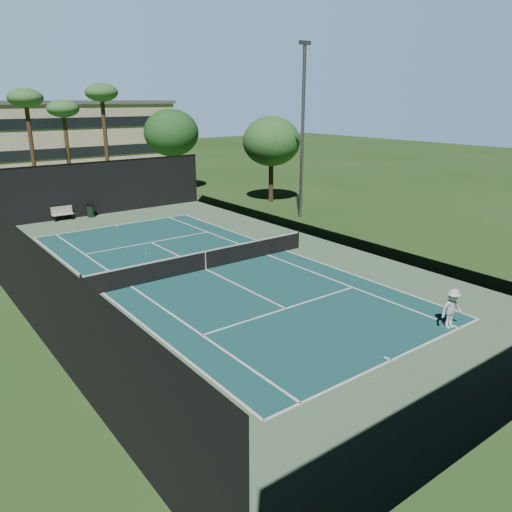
# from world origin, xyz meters

# --- Properties ---
(ground) EXTENTS (160.00, 160.00, 0.00)m
(ground) POSITION_xyz_m (0.00, 0.00, 0.00)
(ground) COLOR #27491B
(ground) RESTS_ON ground
(apron_slab) EXTENTS (18.00, 32.00, 0.01)m
(apron_slab) POSITION_xyz_m (0.00, 0.00, 0.01)
(apron_slab) COLOR #537755
(apron_slab) RESTS_ON ground
(court_surface) EXTENTS (10.97, 23.77, 0.01)m
(court_surface) POSITION_xyz_m (0.00, 0.00, 0.01)
(court_surface) COLOR #184E4F
(court_surface) RESTS_ON ground
(court_lines) EXTENTS (11.07, 23.87, 0.01)m
(court_lines) POSITION_xyz_m (0.00, 0.00, 0.02)
(court_lines) COLOR white
(court_lines) RESTS_ON ground
(tennis_net) EXTENTS (12.90, 0.10, 1.10)m
(tennis_net) POSITION_xyz_m (0.00, 0.00, 0.56)
(tennis_net) COLOR black
(tennis_net) RESTS_ON ground
(fence) EXTENTS (18.04, 32.05, 4.03)m
(fence) POSITION_xyz_m (0.00, 0.06, 2.01)
(fence) COLOR black
(fence) RESTS_ON ground
(player) EXTENTS (1.12, 0.78, 1.59)m
(player) POSITION_xyz_m (3.90, -11.60, 0.79)
(player) COLOR silver
(player) RESTS_ON ground
(tennis_ball_a) EXTENTS (0.07, 0.07, 0.07)m
(tennis_ball_a) POSITION_xyz_m (-1.33, -12.22, 0.03)
(tennis_ball_a) COLOR #BEDA31
(tennis_ball_a) RESTS_ON ground
(tennis_ball_b) EXTENTS (0.06, 0.06, 0.06)m
(tennis_ball_b) POSITION_xyz_m (-2.27, 2.29, 0.03)
(tennis_ball_b) COLOR #C4E634
(tennis_ball_b) RESTS_ON ground
(tennis_ball_c) EXTENTS (0.07, 0.07, 0.07)m
(tennis_ball_c) POSITION_xyz_m (-1.29, 4.34, 0.04)
(tennis_ball_c) COLOR yellow
(tennis_ball_c) RESTS_ON ground
(tennis_ball_d) EXTENTS (0.08, 0.08, 0.08)m
(tennis_ball_d) POSITION_xyz_m (-5.55, 3.35, 0.04)
(tennis_ball_d) COLOR #C1E133
(tennis_ball_d) RESTS_ON ground
(park_bench) EXTENTS (1.50, 0.45, 1.02)m
(park_bench) POSITION_xyz_m (-2.46, 15.76, 0.55)
(park_bench) COLOR beige
(park_bench) RESTS_ON ground
(trash_bin) EXTENTS (0.56, 0.56, 0.95)m
(trash_bin) POSITION_xyz_m (-0.48, 15.50, 0.48)
(trash_bin) COLOR black
(trash_bin) RESTS_ON ground
(palm_a) EXTENTS (2.80, 2.80, 9.32)m
(palm_a) POSITION_xyz_m (-2.00, 24.00, 8.19)
(palm_a) COLOR #4F3322
(palm_a) RESTS_ON ground
(palm_b) EXTENTS (2.80, 2.80, 8.42)m
(palm_b) POSITION_xyz_m (1.50, 26.00, 7.36)
(palm_b) COLOR #4E3821
(palm_b) RESTS_ON ground
(palm_c) EXTENTS (2.80, 2.80, 9.77)m
(palm_c) POSITION_xyz_m (4.00, 23.00, 8.60)
(palm_c) COLOR #4C3620
(palm_c) RESTS_ON ground
(decid_tree_a) EXTENTS (5.12, 5.12, 7.62)m
(decid_tree_a) POSITION_xyz_m (10.00, 22.00, 5.42)
(decid_tree_a) COLOR #48311F
(decid_tree_a) RESTS_ON ground
(decid_tree_b) EXTENTS (4.80, 4.80, 7.14)m
(decid_tree_b) POSITION_xyz_m (14.00, 12.00, 5.08)
(decid_tree_b) COLOR #492F1F
(decid_tree_b) RESTS_ON ground
(campus_building) EXTENTS (40.50, 12.50, 8.30)m
(campus_building) POSITION_xyz_m (0.00, 45.98, 4.21)
(campus_building) COLOR beige
(campus_building) RESTS_ON ground
(light_pole) EXTENTS (0.90, 0.25, 12.22)m
(light_pole) POSITION_xyz_m (12.00, 6.00, 6.46)
(light_pole) COLOR gray
(light_pole) RESTS_ON ground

